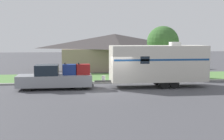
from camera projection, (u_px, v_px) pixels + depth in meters
name	position (u px, v px, depth m)	size (l,w,h in m)	color
ground_plane	(116.00, 90.00, 23.26)	(120.00, 120.00, 0.00)	#47474C
curb_strip	(110.00, 82.00, 26.95)	(80.00, 0.30, 0.14)	#999993
lawn_strip	(105.00, 77.00, 30.56)	(80.00, 7.00, 0.03)	#568442
house_across_street	(115.00, 51.00, 38.76)	(13.87, 8.18, 4.35)	gray
pickup_truck	(56.00, 78.00, 23.84)	(5.75, 1.98, 2.01)	black
travel_trailer	(158.00, 63.00, 24.78)	(8.86, 2.49, 3.58)	black
mailbox	(189.00, 69.00, 28.79)	(0.48, 0.20, 1.28)	brown
tree_in_yard	(163.00, 42.00, 30.83)	(3.15, 3.15, 5.06)	brown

